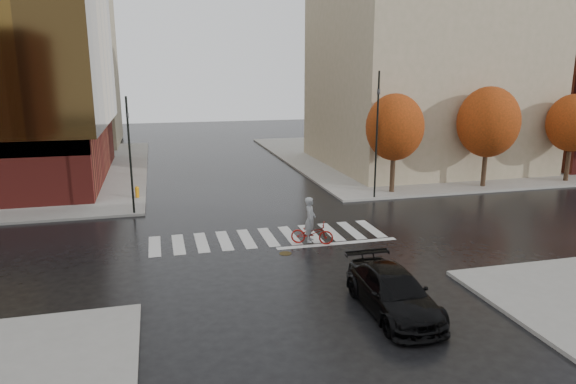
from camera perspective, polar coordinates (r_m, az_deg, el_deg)
name	(u,v)px	position (r m, az deg, el deg)	size (l,w,h in m)	color
ground	(271,240)	(25.20, -1.95, -5.38)	(120.00, 120.00, 0.00)	black
sidewalk_ne	(434,154)	(52.07, 15.86, 4.03)	(30.00, 30.00, 0.15)	gray
crosswalk	(268,237)	(25.66, -2.19, -5.02)	(12.00, 3.00, 0.01)	silver
building_ne_tan	(423,57)	(46.00, 14.73, 14.29)	(16.00, 16.00, 18.00)	gray
building_nw_far	(43,50)	(61.29, -25.54, 14.07)	(14.00, 12.00, 20.00)	gray
tree_ne_a	(395,127)	(34.43, 11.76, 7.04)	(3.80, 3.80, 6.50)	black
tree_ne_b	(488,122)	(38.02, 21.37, 7.24)	(4.20, 4.20, 6.89)	black
tree_ne_c	(573,123)	(42.50, 29.08, 6.70)	(3.60, 3.60, 6.31)	black
sedan	(393,292)	(18.19, 11.60, -10.85)	(2.03, 5.00, 1.45)	black
cyclist	(311,228)	(24.47, 2.61, -4.03)	(2.14, 1.45, 2.30)	#9B130E
traffic_light_nw	(130,149)	(29.94, -17.19, 4.57)	(0.18, 0.15, 6.57)	black
traffic_light_ne	(377,126)	(32.67, 9.88, 7.29)	(0.17, 0.21, 7.92)	black
fire_hydrant	(137,191)	(34.17, -16.42, 0.08)	(0.26, 0.26, 0.73)	orange
manhole	(285,253)	(23.42, -0.29, -6.85)	(0.56, 0.56, 0.01)	#413417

